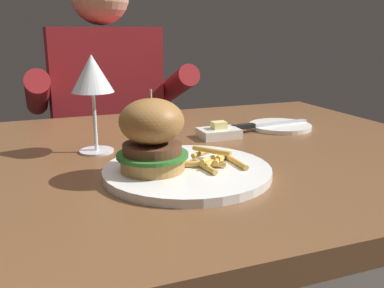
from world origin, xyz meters
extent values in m
cube|color=brown|center=(0.00, 0.00, 0.72)|extent=(1.13, 0.85, 0.04)
cylinder|color=brown|center=(0.50, 0.36, 0.35)|extent=(0.06, 0.06, 0.70)
cylinder|color=white|center=(-0.04, -0.14, 0.75)|extent=(0.28, 0.28, 0.01)
cylinder|color=#B78447|center=(-0.10, -0.13, 0.77)|extent=(0.10, 0.10, 0.02)
cylinder|color=#2D7028|center=(-0.10, -0.13, 0.78)|extent=(0.12, 0.12, 0.01)
cylinder|color=brown|center=(-0.10, -0.13, 0.79)|extent=(0.09, 0.09, 0.02)
ellipsoid|color=#9C6A35|center=(-0.10, -0.13, 0.83)|extent=(0.10, 0.10, 0.07)
cylinder|color=#CCB78C|center=(-0.10, -0.13, 0.86)|extent=(0.00, 0.00, 0.05)
cylinder|color=gold|center=(0.04, -0.15, 0.76)|extent=(0.01, 0.07, 0.01)
cylinder|color=#E0B251|center=(-0.02, -0.16, 0.76)|extent=(0.02, 0.07, 0.01)
cylinder|color=gold|center=(0.00, -0.15, 0.76)|extent=(0.05, 0.05, 0.01)
cylinder|color=gold|center=(0.01, -0.14, 0.76)|extent=(0.04, 0.05, 0.01)
cylinder|color=gold|center=(0.01, -0.15, 0.76)|extent=(0.04, 0.05, 0.01)
cylinder|color=gold|center=(-0.01, -0.11, 0.77)|extent=(0.04, 0.03, 0.01)
cylinder|color=gold|center=(-0.02, -0.15, 0.76)|extent=(0.07, 0.04, 0.01)
cylinder|color=gold|center=(0.02, -0.13, 0.76)|extent=(0.04, 0.05, 0.01)
cylinder|color=#E0B251|center=(0.00, -0.14, 0.78)|extent=(0.05, 0.06, 0.01)
cylinder|color=#EABC5B|center=(0.01, -0.14, 0.77)|extent=(0.07, 0.04, 0.01)
cylinder|color=silver|center=(-0.16, 0.05, 0.74)|extent=(0.07, 0.07, 0.00)
cylinder|color=silver|center=(-0.16, 0.05, 0.80)|extent=(0.01, 0.01, 0.11)
cone|color=silver|center=(-0.16, 0.05, 0.89)|extent=(0.08, 0.08, 0.07)
cylinder|color=white|center=(0.29, 0.10, 0.74)|extent=(0.15, 0.15, 0.01)
cube|color=silver|center=(0.29, 0.10, 0.75)|extent=(0.15, 0.03, 0.00)
cube|color=black|center=(0.18, 0.09, 0.76)|extent=(0.06, 0.02, 0.01)
cube|color=white|center=(0.11, 0.07, 0.75)|extent=(0.09, 0.06, 0.02)
cube|color=#F4E58C|center=(0.11, 0.07, 0.77)|extent=(0.03, 0.02, 0.02)
cube|color=#282833|center=(-0.03, 0.70, 0.23)|extent=(0.30, 0.22, 0.46)
cube|color=maroon|center=(-0.03, 0.70, 0.72)|extent=(0.36, 0.20, 0.52)
cylinder|color=maroon|center=(-0.25, 0.62, 0.78)|extent=(0.07, 0.34, 0.18)
cylinder|color=maroon|center=(0.19, 0.62, 0.78)|extent=(0.07, 0.34, 0.18)
camera|label=1|loc=(-0.28, -0.76, 0.97)|focal=40.00mm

